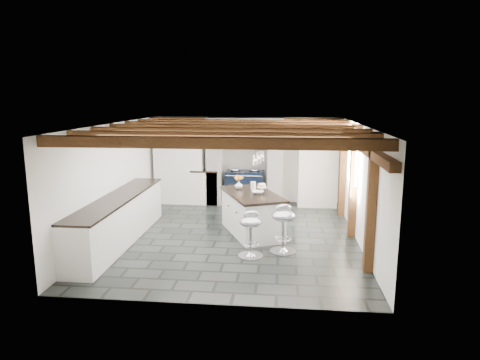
# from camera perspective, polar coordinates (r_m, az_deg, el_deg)

# --- Properties ---
(ground) EXTENTS (6.00, 6.00, 0.00)m
(ground) POSITION_cam_1_polar(r_m,az_deg,el_deg) (8.95, -0.90, -7.41)
(ground) COLOR black
(ground) RESTS_ON ground
(room_shell) EXTENTS (6.00, 6.03, 6.00)m
(room_shell) POSITION_cam_1_polar(r_m,az_deg,el_deg) (10.13, -3.42, 0.99)
(room_shell) COLOR white
(room_shell) RESTS_ON ground
(range_cooker) EXTENTS (1.00, 0.63, 0.99)m
(range_cooker) POSITION_cam_1_polar(r_m,az_deg,el_deg) (11.40, 0.65, -0.91)
(range_cooker) COLOR black
(range_cooker) RESTS_ON ground
(kitchen_island) EXTENTS (1.54, 1.97, 1.16)m
(kitchen_island) POSITION_cam_1_polar(r_m,az_deg,el_deg) (8.98, 1.59, -4.38)
(kitchen_island) COLOR white
(kitchen_island) RESTS_ON ground
(bar_stool_near) EXTENTS (0.56, 0.56, 0.90)m
(bar_stool_near) POSITION_cam_1_polar(r_m,az_deg,el_deg) (7.90, 5.75, -5.76)
(bar_stool_near) COLOR silver
(bar_stool_near) RESTS_ON ground
(bar_stool_far) EXTENTS (0.53, 0.53, 0.84)m
(bar_stool_far) POSITION_cam_1_polar(r_m,az_deg,el_deg) (7.67, 1.40, -6.55)
(bar_stool_far) COLOR silver
(bar_stool_far) RESTS_ON ground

